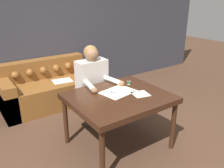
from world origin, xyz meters
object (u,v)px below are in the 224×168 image
object	(u,v)px
dining_table	(119,101)
couch	(48,89)
person	(93,87)
scissors	(115,92)
thread_spool	(129,83)

from	to	relation	value
dining_table	couch	xyz separation A→B (m)	(-0.29, 1.74, -0.35)
person	scissors	xyz separation A→B (m)	(0.01, -0.56, 0.10)
couch	person	world-z (taller)	person
scissors	thread_spool	size ratio (longest dim) A/B	5.13
person	thread_spool	bearing A→B (deg)	-52.72
dining_table	scissors	size ratio (longest dim) A/B	5.12
thread_spool	scissors	bearing A→B (deg)	-158.23
couch	thread_spool	distance (m)	1.70
dining_table	person	distance (m)	0.65
thread_spool	person	bearing A→B (deg)	127.28
person	scissors	world-z (taller)	person
person	thread_spool	size ratio (longest dim) A/B	27.23
thread_spool	couch	bearing A→B (deg)	112.55
dining_table	thread_spool	bearing A→B (deg)	33.64
person	scissors	bearing A→B (deg)	-89.10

